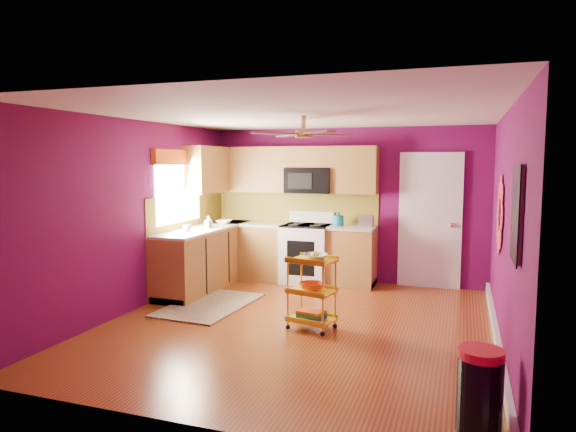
% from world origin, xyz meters
% --- Properties ---
extents(ground, '(5.00, 5.00, 0.00)m').
position_xyz_m(ground, '(0.00, 0.00, 0.00)').
color(ground, '#672B10').
rests_on(ground, ground).
extents(room_envelope, '(4.54, 5.04, 2.52)m').
position_xyz_m(room_envelope, '(0.03, 0.00, 1.63)').
color(room_envelope, '#5C0A45').
rests_on(room_envelope, ground).
extents(lower_cabinets, '(2.81, 2.31, 0.94)m').
position_xyz_m(lower_cabinets, '(-1.35, 1.82, 0.43)').
color(lower_cabinets, brown).
rests_on(lower_cabinets, ground).
extents(electric_range, '(0.76, 0.66, 1.13)m').
position_xyz_m(electric_range, '(-0.55, 2.17, 0.48)').
color(electric_range, white).
rests_on(electric_range, ground).
extents(upper_cabinetry, '(2.80, 2.30, 1.26)m').
position_xyz_m(upper_cabinetry, '(-1.24, 2.17, 1.80)').
color(upper_cabinetry, brown).
rests_on(upper_cabinetry, ground).
extents(left_window, '(0.08, 1.35, 1.08)m').
position_xyz_m(left_window, '(-2.22, 1.05, 1.74)').
color(left_window, white).
rests_on(left_window, ground).
extents(panel_door, '(0.95, 0.11, 2.15)m').
position_xyz_m(panel_door, '(1.35, 2.47, 1.02)').
color(panel_door, white).
rests_on(panel_door, ground).
extents(right_wall_art, '(0.04, 2.74, 1.04)m').
position_xyz_m(right_wall_art, '(2.23, -0.34, 1.44)').
color(right_wall_art, black).
rests_on(right_wall_art, ground).
extents(ceiling_fan, '(1.01, 1.01, 0.26)m').
position_xyz_m(ceiling_fan, '(0.00, 0.20, 2.29)').
color(ceiling_fan, '#BF8C3F').
rests_on(ceiling_fan, ground).
extents(shag_rug, '(1.04, 1.60, 0.02)m').
position_xyz_m(shag_rug, '(-1.40, 0.40, 0.01)').
color(shag_rug, '#311D10').
rests_on(shag_rug, ground).
extents(rolling_cart, '(0.58, 0.47, 0.93)m').
position_xyz_m(rolling_cart, '(0.20, -0.08, 0.48)').
color(rolling_cart, yellow).
rests_on(rolling_cart, ground).
extents(trash_can, '(0.37, 0.38, 0.62)m').
position_xyz_m(trash_can, '(1.99, -1.90, 0.31)').
color(trash_can, black).
rests_on(trash_can, ground).
extents(teal_kettle, '(0.18, 0.18, 0.21)m').
position_xyz_m(teal_kettle, '(-0.05, 2.25, 1.02)').
color(teal_kettle, '#12748E').
rests_on(teal_kettle, lower_cabinets).
extents(toaster, '(0.22, 0.15, 0.18)m').
position_xyz_m(toaster, '(0.40, 2.24, 1.03)').
color(toaster, beige).
rests_on(toaster, lower_cabinets).
extents(soap_bottle_a, '(0.08, 0.08, 0.18)m').
position_xyz_m(soap_bottle_a, '(-1.87, 1.28, 1.03)').
color(soap_bottle_a, '#EA3F72').
rests_on(soap_bottle_a, lower_cabinets).
extents(soap_bottle_b, '(0.14, 0.14, 0.18)m').
position_xyz_m(soap_bottle_b, '(-1.92, 1.40, 1.03)').
color(soap_bottle_b, white).
rests_on(soap_bottle_b, lower_cabinets).
extents(counter_dish, '(0.25, 0.25, 0.06)m').
position_xyz_m(counter_dish, '(-1.88, 1.87, 0.97)').
color(counter_dish, white).
rests_on(counter_dish, lower_cabinets).
extents(counter_cup, '(0.12, 0.12, 0.09)m').
position_xyz_m(counter_cup, '(-1.99, 0.86, 0.99)').
color(counter_cup, white).
rests_on(counter_cup, lower_cabinets).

